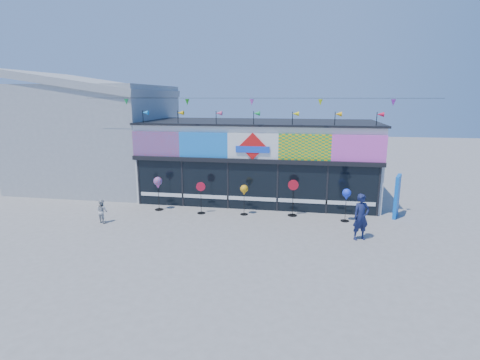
% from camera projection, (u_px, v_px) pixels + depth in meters
% --- Properties ---
extents(ground, '(80.00, 80.00, 0.00)m').
position_uv_depth(ground, '(240.00, 234.00, 14.91)').
color(ground, slate).
rests_on(ground, ground).
extents(kite_shop, '(16.00, 5.70, 5.31)m').
position_uv_depth(kite_shop, '(259.00, 160.00, 20.18)').
color(kite_shop, silver).
rests_on(kite_shop, ground).
extents(neighbour_building, '(8.18, 7.20, 6.87)m').
position_uv_depth(neighbour_building, '(97.00, 133.00, 22.62)').
color(neighbour_building, '#A1A3A6').
rests_on(neighbour_building, ground).
extents(blue_sign, '(0.45, 0.96, 1.94)m').
position_uv_depth(blue_sign, '(397.00, 196.00, 16.88)').
color(blue_sign, blue).
rests_on(blue_sign, ground).
extents(spinner_0, '(0.41, 0.41, 1.63)m').
position_uv_depth(spinner_0, '(158.00, 184.00, 17.86)').
color(spinner_0, black).
rests_on(spinner_0, ground).
extents(spinner_1, '(0.42, 0.38, 1.50)m').
position_uv_depth(spinner_1, '(201.00, 197.00, 17.42)').
color(spinner_1, black).
rests_on(spinner_1, ground).
extents(spinner_2, '(0.36, 0.36, 1.42)m').
position_uv_depth(spinner_2, '(244.00, 191.00, 17.16)').
color(spinner_2, black).
rests_on(spinner_2, ground).
extents(spinner_3, '(0.47, 0.43, 1.69)m').
position_uv_depth(spinner_3, '(293.00, 197.00, 17.06)').
color(spinner_3, black).
rests_on(spinner_3, ground).
extents(spinner_4, '(0.37, 0.37, 1.47)m').
position_uv_depth(spinner_4, '(346.00, 195.00, 16.23)').
color(spinner_4, black).
rests_on(spinner_4, ground).
extents(adult_man, '(0.77, 0.66, 1.80)m').
position_uv_depth(adult_man, '(361.00, 217.00, 14.19)').
color(adult_man, '#161D46').
rests_on(adult_man, ground).
extents(child, '(0.58, 0.48, 1.03)m').
position_uv_depth(child, '(102.00, 211.00, 16.20)').
color(child, '#BBBBBB').
rests_on(child, ground).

